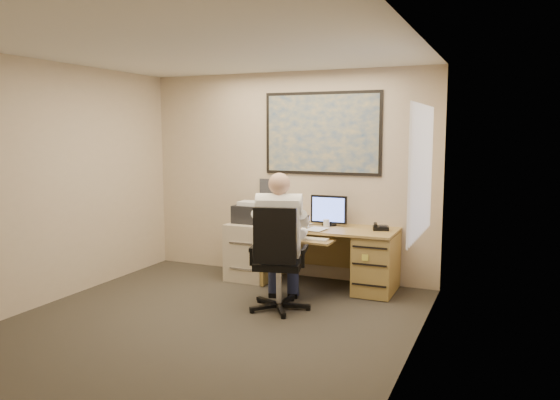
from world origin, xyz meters
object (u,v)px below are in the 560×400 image
at_px(desk, 357,254).
at_px(person, 280,241).
at_px(filing_cabinet, 252,245).
at_px(office_chair, 276,280).

relative_size(desk, person, 1.08).
bearing_deg(filing_cabinet, person, -50.14).
bearing_deg(person, filing_cabinet, 113.24).
xyz_separation_m(desk, filing_cabinet, (-1.43, -0.01, -0.00)).
bearing_deg(desk, person, -119.94).
distance_m(office_chair, person, 0.42).
distance_m(filing_cabinet, office_chair, 1.38).
height_order(office_chair, person, person).
height_order(filing_cabinet, person, person).
distance_m(desk, office_chair, 1.26).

